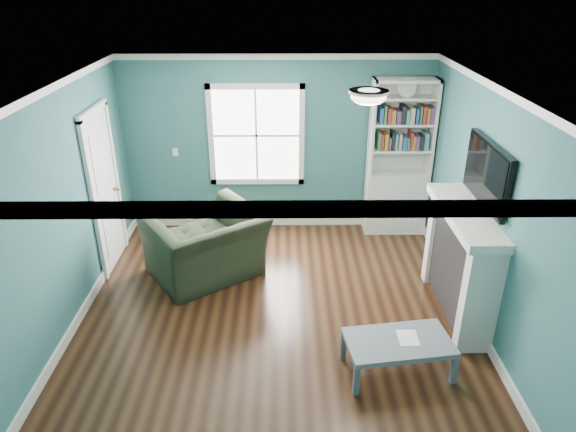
{
  "coord_description": "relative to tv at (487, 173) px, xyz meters",
  "views": [
    {
      "loc": [
        0.09,
        -4.75,
        3.61
      ],
      "look_at": [
        0.14,
        0.4,
        1.15
      ],
      "focal_mm": 32.0,
      "sensor_mm": 36.0,
      "label": 1
    }
  ],
  "objects": [
    {
      "name": "recliner",
      "position": [
        -3.11,
        0.83,
        -1.14
      ],
      "size": [
        1.6,
        1.48,
        1.18
      ],
      "primitive_type": "imported",
      "rotation": [
        0.0,
        0.0,
        -2.54
      ],
      "color": "black",
      "rests_on": "ground"
    },
    {
      "name": "floor",
      "position": [
        -2.2,
        -0.2,
        -1.72
      ],
      "size": [
        5.0,
        5.0,
        0.0
      ],
      "primitive_type": "plane",
      "color": "black",
      "rests_on": "ground"
    },
    {
      "name": "coffee_table",
      "position": [
        -0.99,
        -0.99,
        -1.4
      ],
      "size": [
        1.09,
        0.69,
        0.37
      ],
      "rotation": [
        0.0,
        0.0,
        0.14
      ],
      "color": "#4C535C",
      "rests_on": "ground"
    },
    {
      "name": "tv",
      "position": [
        0.0,
        0.0,
        0.0
      ],
      "size": [
        0.06,
        1.1,
        0.65
      ],
      "primitive_type": "cube",
      "color": "black",
      "rests_on": "fireplace"
    },
    {
      "name": "trim",
      "position": [
        -2.2,
        -0.2,
        -0.49
      ],
      "size": [
        4.5,
        5.0,
        2.6
      ],
      "color": "white",
      "rests_on": "ground"
    },
    {
      "name": "room_walls",
      "position": [
        -2.2,
        -0.2,
        -0.14
      ],
      "size": [
        5.0,
        5.0,
        5.0
      ],
      "color": "#2E6468",
      "rests_on": "ground"
    },
    {
      "name": "fireplace",
      "position": [
        -0.12,
        0.0,
        -1.09
      ],
      "size": [
        0.44,
        1.58,
        1.3
      ],
      "color": "black",
      "rests_on": "ground"
    },
    {
      "name": "door",
      "position": [
        -4.42,
        1.2,
        -0.65
      ],
      "size": [
        0.12,
        0.98,
        2.17
      ],
      "color": "silver",
      "rests_on": "ground"
    },
    {
      "name": "ceiling_fixture",
      "position": [
        -1.3,
        -0.1,
        0.82
      ],
      "size": [
        0.38,
        0.38,
        0.15
      ],
      "color": "white",
      "rests_on": "room_walls"
    },
    {
      "name": "light_switch",
      "position": [
        -3.7,
        2.28,
        -0.52
      ],
      "size": [
        0.08,
        0.01,
        0.12
      ],
      "primitive_type": "cube",
      "color": "white",
      "rests_on": "room_walls"
    },
    {
      "name": "bookshelf",
      "position": [
        -0.43,
        2.1,
        -0.8
      ],
      "size": [
        0.9,
        0.35,
        2.31
      ],
      "color": "silver",
      "rests_on": "ground"
    },
    {
      "name": "window",
      "position": [
        -2.5,
        2.29,
        -0.27
      ],
      "size": [
        1.4,
        0.06,
        1.5
      ],
      "color": "white",
      "rests_on": "room_walls"
    },
    {
      "name": "paper_sheet",
      "position": [
        -0.9,
        -0.96,
        -1.35
      ],
      "size": [
        0.2,
        0.25,
        0.0
      ],
      "primitive_type": "cube",
      "rotation": [
        0.0,
        0.0,
        -0.01
      ],
      "color": "white",
      "rests_on": "coffee_table"
    }
  ]
}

